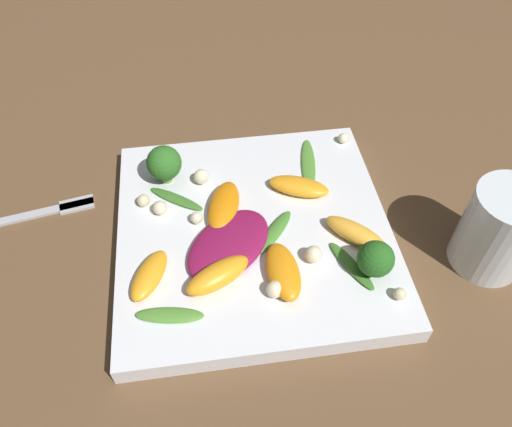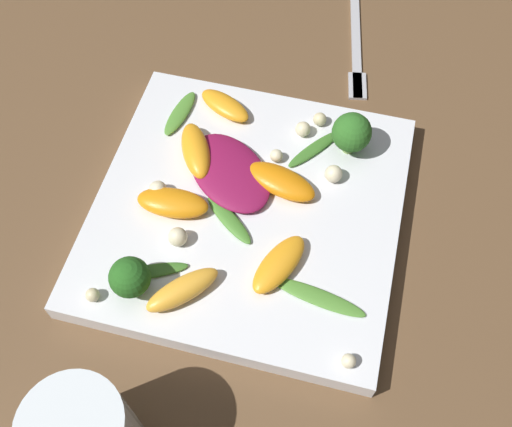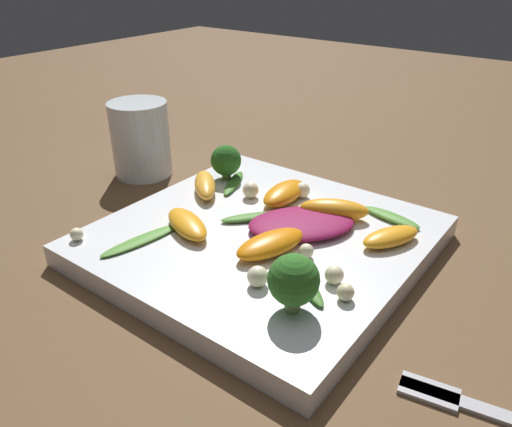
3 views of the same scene
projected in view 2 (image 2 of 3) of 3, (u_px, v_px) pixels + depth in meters
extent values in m
plane|color=brown|center=(248.00, 218.00, 0.62)|extent=(2.40, 2.40, 0.00)
cube|color=white|center=(247.00, 212.00, 0.61)|extent=(0.30, 0.30, 0.02)
cube|color=#B2B2B7|center=(356.00, 42.00, 0.74)|extent=(0.04, 0.18, 0.01)
cube|color=#B2B2B7|center=(358.00, 85.00, 0.71)|extent=(0.03, 0.04, 0.01)
ellipsoid|color=maroon|center=(229.00, 172.00, 0.61)|extent=(0.13, 0.12, 0.01)
ellipsoid|color=orange|center=(196.00, 151.00, 0.62)|extent=(0.06, 0.08, 0.02)
ellipsoid|color=orange|center=(281.00, 182.00, 0.60)|extent=(0.08, 0.05, 0.02)
ellipsoid|color=orange|center=(225.00, 106.00, 0.65)|extent=(0.07, 0.05, 0.02)
ellipsoid|color=orange|center=(173.00, 203.00, 0.59)|extent=(0.07, 0.04, 0.02)
ellipsoid|color=#FCAD33|center=(183.00, 290.00, 0.54)|extent=(0.07, 0.07, 0.02)
ellipsoid|color=orange|center=(279.00, 264.00, 0.55)|extent=(0.05, 0.08, 0.02)
cylinder|color=#7A9E51|center=(349.00, 144.00, 0.62)|extent=(0.01, 0.01, 0.02)
sphere|color=#2D6B23|center=(352.00, 132.00, 0.61)|extent=(0.04, 0.04, 0.04)
cylinder|color=#7A9E51|center=(133.00, 285.00, 0.54)|extent=(0.01, 0.01, 0.01)
sphere|color=#26601E|center=(130.00, 277.00, 0.53)|extent=(0.04, 0.04, 0.04)
ellipsoid|color=#3D7528|center=(314.00, 149.00, 0.63)|extent=(0.05, 0.07, 0.01)
ellipsoid|color=#3D7528|center=(151.00, 271.00, 0.56)|extent=(0.07, 0.04, 0.01)
ellipsoid|color=#518E33|center=(180.00, 113.00, 0.65)|extent=(0.03, 0.07, 0.01)
ellipsoid|color=#47842D|center=(229.00, 219.00, 0.58)|extent=(0.06, 0.05, 0.01)
ellipsoid|color=#518E33|center=(318.00, 297.00, 0.54)|extent=(0.09, 0.03, 0.00)
sphere|color=beige|center=(334.00, 174.00, 0.60)|extent=(0.02, 0.02, 0.02)
sphere|color=beige|center=(349.00, 361.00, 0.51)|extent=(0.01, 0.01, 0.01)
sphere|color=beige|center=(303.00, 129.00, 0.64)|extent=(0.02, 0.02, 0.02)
sphere|color=beige|center=(276.00, 156.00, 0.62)|extent=(0.01, 0.01, 0.01)
sphere|color=beige|center=(93.00, 295.00, 0.54)|extent=(0.01, 0.01, 0.01)
sphere|color=beige|center=(178.00, 237.00, 0.57)|extent=(0.02, 0.02, 0.02)
sphere|color=beige|center=(158.00, 189.00, 0.60)|extent=(0.02, 0.02, 0.02)
sphere|color=beige|center=(320.00, 119.00, 0.64)|extent=(0.01, 0.01, 0.01)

